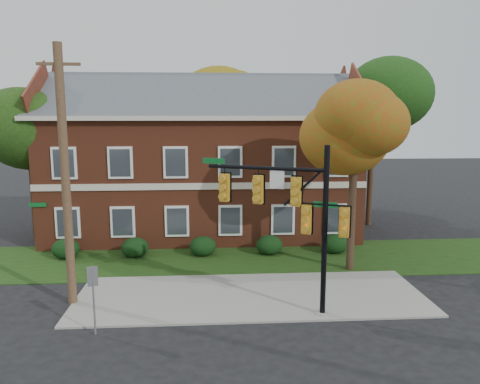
{
  "coord_description": "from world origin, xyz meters",
  "views": [
    {
      "loc": [
        -1.64,
        -16.96,
        7.28
      ],
      "look_at": [
        -0.3,
        3.0,
        3.98
      ],
      "focal_mm": 35.0,
      "sensor_mm": 36.0,
      "label": 1
    }
  ],
  "objects": [
    {
      "name": "utility_pole",
      "position": [
        -7.0,
        0.75,
        5.0
      ],
      "size": [
        1.54,
        0.35,
        9.86
      ],
      "rotation": [
        0.0,
        0.0,
        0.07
      ],
      "color": "#4E3424",
      "rests_on": "ground"
    },
    {
      "name": "tree_left_rear",
      "position": [
        -11.73,
        10.84,
        6.68
      ],
      "size": [
        5.4,
        5.1,
        8.88
      ],
      "color": "black",
      "rests_on": "ground"
    },
    {
      "name": "hedge_far_left",
      "position": [
        -9.0,
        6.7,
        0.53
      ],
      "size": [
        1.4,
        1.26,
        1.05
      ],
      "primitive_type": "ellipsoid",
      "color": "black",
      "rests_on": "ground"
    },
    {
      "name": "grass_strip",
      "position": [
        0.0,
        6.0,
        0.02
      ],
      "size": [
        30.0,
        6.0,
        0.04
      ],
      "primitive_type": "cube",
      "color": "#193811",
      "rests_on": "ground"
    },
    {
      "name": "hedge_left",
      "position": [
        -5.5,
        6.7,
        0.53
      ],
      "size": [
        1.4,
        1.26,
        1.05
      ],
      "primitive_type": "ellipsoid",
      "color": "black",
      "rests_on": "ground"
    },
    {
      "name": "tree_far_rear",
      "position": [
        -0.66,
        19.79,
        8.84
      ],
      "size": [
        6.84,
        6.46,
        11.52
      ],
      "color": "black",
      "rests_on": "ground"
    },
    {
      "name": "tree_right_rear",
      "position": [
        9.31,
        12.81,
        8.12
      ],
      "size": [
        6.3,
        5.95,
        10.62
      ],
      "color": "black",
      "rests_on": "ground"
    },
    {
      "name": "ground",
      "position": [
        0.0,
        0.0,
        0.0
      ],
      "size": [
        120.0,
        120.0,
        0.0
      ],
      "primitive_type": "plane",
      "color": "black",
      "rests_on": "ground"
    },
    {
      "name": "sign_post",
      "position": [
        -5.5,
        -1.98,
        1.61
      ],
      "size": [
        0.34,
        0.13,
        2.38
      ],
      "rotation": [
        0.0,
        0.0,
        0.27
      ],
      "color": "slate",
      "rests_on": "ground"
    },
    {
      "name": "traffic_signal",
      "position": [
        1.43,
        -0.55,
        3.89
      ],
      "size": [
        5.18,
        2.44,
        6.26
      ],
      "rotation": [
        0.0,
        0.0,
        -0.42
      ],
      "color": "gray",
      "rests_on": "ground"
    },
    {
      "name": "hedge_far_right",
      "position": [
        5.0,
        6.7,
        0.53
      ],
      "size": [
        1.4,
        1.26,
        1.05
      ],
      "primitive_type": "ellipsoid",
      "color": "black",
      "rests_on": "ground"
    },
    {
      "name": "apartment_building",
      "position": [
        -2.0,
        11.95,
        4.99
      ],
      "size": [
        18.8,
        8.8,
        9.74
      ],
      "color": "brown",
      "rests_on": "ground"
    },
    {
      "name": "sidewalk",
      "position": [
        0.0,
        1.0,
        0.04
      ],
      "size": [
        14.0,
        5.0,
        0.08
      ],
      "primitive_type": "cube",
      "color": "gray",
      "rests_on": "ground"
    },
    {
      "name": "hedge_center",
      "position": [
        -2.0,
        6.7,
        0.53
      ],
      "size": [
        1.4,
        1.26,
        1.05
      ],
      "primitive_type": "ellipsoid",
      "color": "black",
      "rests_on": "ground"
    },
    {
      "name": "hedge_right",
      "position": [
        1.5,
        6.7,
        0.53
      ],
      "size": [
        1.4,
        1.26,
        1.05
      ],
      "primitive_type": "ellipsoid",
      "color": "black",
      "rests_on": "ground"
    },
    {
      "name": "tree_near_right",
      "position": [
        5.22,
        3.87,
        6.67
      ],
      "size": [
        4.5,
        4.25,
        8.58
      ],
      "color": "black",
      "rests_on": "ground"
    }
  ]
}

